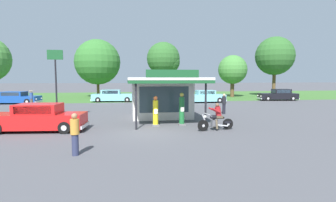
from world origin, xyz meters
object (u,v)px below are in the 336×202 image
object	(u,v)px
gas_pump_nearside	(156,112)
parked_car_back_row_right	(16,98)
parked_car_back_row_far_right	(278,95)
bystander_strolling_foreground	(31,98)
gas_pump_offside	(182,110)
parked_car_back_row_far_left	(113,96)
bystander_standing_back_lot	(75,133)
parked_car_second_row_spare	(204,97)
motorcycle_with_rider	(216,119)
bystander_admiring_sedan	(224,103)
featured_classic_sedan	(37,118)
roadside_pole_sign	(56,72)

from	to	relation	value
gas_pump_nearside	parked_car_back_row_right	world-z (taller)	gas_pump_nearside
parked_car_back_row_far_right	bystander_strolling_foreground	distance (m)	30.20
parked_car_back_row_right	gas_pump_offside	bearing A→B (deg)	-45.76
parked_car_back_row_far_left	bystander_standing_back_lot	distance (m)	23.44
gas_pump_nearside	parked_car_second_row_spare	distance (m)	16.65
bystander_standing_back_lot	parked_car_back_row_far_left	bearing A→B (deg)	89.31
gas_pump_nearside	motorcycle_with_rider	distance (m)	3.84
gas_pump_nearside	parked_car_back_row_far_right	bearing A→B (deg)	41.37
bystander_admiring_sedan	featured_classic_sedan	bearing A→B (deg)	-158.59
gas_pump_nearside	bystander_admiring_sedan	distance (m)	7.75
parked_car_back_row_far_left	parked_car_back_row_far_right	world-z (taller)	parked_car_back_row_far_right
gas_pump_offside	bystander_standing_back_lot	size ratio (longest dim) A/B	1.25
bystander_strolling_foreground	gas_pump_nearside	bearing A→B (deg)	-47.60
gas_pump_offside	parked_car_back_row_far_left	bearing A→B (deg)	106.36
roadside_pole_sign	parked_car_back_row_right	bearing A→B (deg)	121.50
gas_pump_nearside	parked_car_second_row_spare	world-z (taller)	gas_pump_nearside
featured_classic_sedan	bystander_strolling_foreground	distance (m)	13.96
parked_car_second_row_spare	parked_car_back_row_far_left	world-z (taller)	parked_car_back_row_far_left
gas_pump_nearside	bystander_strolling_foreground	size ratio (longest dim) A/B	1.08
parked_car_back_row_far_right	parked_car_second_row_spare	bearing A→B (deg)	-172.35
featured_classic_sedan	parked_car_back_row_right	distance (m)	19.01
featured_classic_sedan	parked_car_back_row_far_left	size ratio (longest dim) A/B	1.00
gas_pump_offside	roadside_pole_sign	world-z (taller)	roadside_pole_sign
motorcycle_with_rider	featured_classic_sedan	xyz separation A→B (m)	(-10.10, 1.38, 0.07)
parked_car_second_row_spare	bystander_standing_back_lot	bearing A→B (deg)	-118.86
gas_pump_nearside	featured_classic_sedan	distance (m)	6.82
gas_pump_nearside	gas_pump_offside	size ratio (longest dim) A/B	0.91
parked_car_back_row_far_right	roadside_pole_sign	xyz separation A→B (m)	(-25.38, -12.15, 2.72)
featured_classic_sedan	gas_pump_offside	bearing A→B (deg)	3.76
motorcycle_with_rider	gas_pump_nearside	bearing A→B (deg)	149.69
gas_pump_nearside	bystander_strolling_foreground	distance (m)	17.04
parked_car_second_row_spare	bystander_standing_back_lot	distance (m)	23.55
motorcycle_with_rider	parked_car_second_row_spare	world-z (taller)	motorcycle_with_rider
gas_pump_offside	parked_car_second_row_spare	size ratio (longest dim) A/B	0.38
parked_car_second_row_spare	motorcycle_with_rider	bearing A→B (deg)	-104.35
gas_pump_nearside	roadside_pole_sign	world-z (taller)	roadside_pole_sign
parked_car_back_row_right	bystander_strolling_foreground	size ratio (longest dim) A/B	3.27
parked_car_back_row_far_right	featured_classic_sedan	bearing A→B (deg)	-146.34
gas_pump_offside	parked_car_back_row_far_left	size ratio (longest dim) A/B	0.37
bystander_strolling_foreground	roadside_pole_sign	xyz separation A→B (m)	(4.59, -8.45, 2.49)
parked_car_back_row_far_right	motorcycle_with_rider	bearing A→B (deg)	-129.80
bystander_standing_back_lot	roadside_pole_sign	distance (m)	10.73
gas_pump_offside	parked_car_second_row_spare	xyz separation A→B (m)	(5.91, 14.81, -0.26)
parked_car_second_row_spare	parked_car_back_row_far_right	xyz separation A→B (m)	(10.89, 1.46, 0.01)
motorcycle_with_rider	roadside_pole_sign	bearing A→B (deg)	149.28
gas_pump_nearside	featured_classic_sedan	xyz separation A→B (m)	(-6.79, -0.56, -0.14)
parked_car_back_row_right	bystander_standing_back_lot	size ratio (longest dim) A/B	3.44
gas_pump_nearside	roadside_pole_sign	bearing A→B (deg)	149.09
parked_car_back_row_far_right	gas_pump_nearside	bearing A→B (deg)	-138.63
parked_car_second_row_spare	bystander_admiring_sedan	distance (m)	10.34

